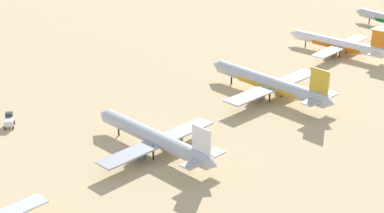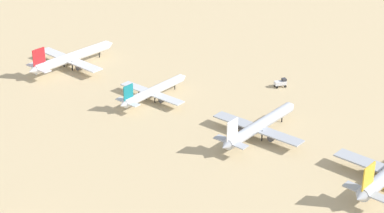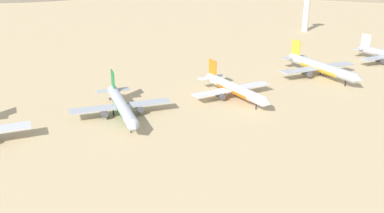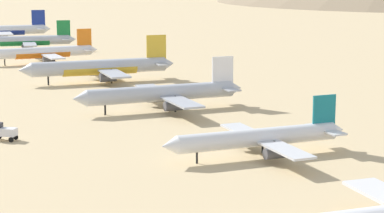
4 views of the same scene
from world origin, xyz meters
TOP-DOWN VIEW (x-y plane):
  - ground_plane at (0.00, 0.00)m, footprint 1909.73×1909.73m
  - parked_jet_2 at (11.55, -55.35)m, footprint 45.54×37.21m
  - parked_jet_3 at (-2.45, -0.80)m, footprint 52.30×42.53m
  - parked_jet_4 at (-10.43, 52.52)m, footprint 47.44×38.66m
  - service_truck at (31.51, 76.35)m, footprint 5.70×4.74m

SIDE VIEW (x-z plane):
  - ground_plane at x=0.00m, z-range 0.00..0.00m
  - service_truck at x=31.51m, z-range 0.13..4.03m
  - parked_jet_2 at x=11.55m, z-range -2.20..10.96m
  - parked_jet_4 at x=-10.43m, z-range -2.23..11.44m
  - parked_jet_3 at x=-2.45m, z-range -2.52..12.55m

